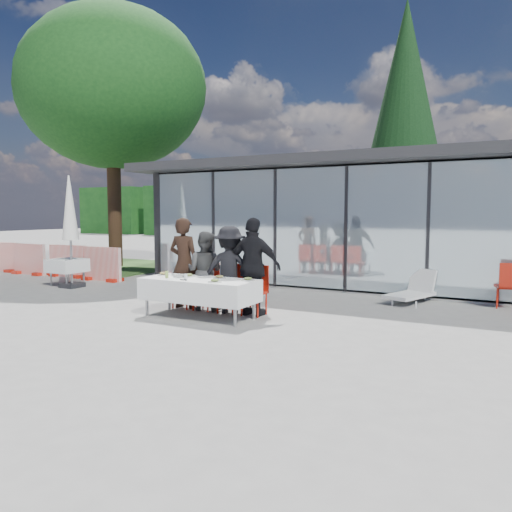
# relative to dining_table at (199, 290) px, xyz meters

# --- Properties ---
(ground) EXTENTS (90.00, 90.00, 0.00)m
(ground) POSITION_rel_dining_table_xyz_m (0.56, 0.06, -0.54)
(ground) COLOR gray
(ground) RESTS_ON ground
(pavilion) EXTENTS (14.80, 8.80, 3.44)m
(pavilion) POSITION_rel_dining_table_xyz_m (2.56, 8.22, 1.61)
(pavilion) COLOR gray
(pavilion) RESTS_ON ground
(treeline) EXTENTS (62.50, 2.00, 4.40)m
(treeline) POSITION_rel_dining_table_xyz_m (-1.44, 28.06, 1.66)
(treeline) COLOR #113713
(treeline) RESTS_ON ground
(dining_table) EXTENTS (2.26, 0.96, 0.75)m
(dining_table) POSITION_rel_dining_table_xyz_m (0.00, 0.00, 0.00)
(dining_table) COLOR white
(dining_table) RESTS_ON ground
(diner_a) EXTENTS (0.73, 0.73, 1.91)m
(diner_a) POSITION_rel_dining_table_xyz_m (-0.83, 0.65, 0.42)
(diner_a) COLOR black
(diner_a) RESTS_ON ground
(diner_chair_a) EXTENTS (0.44, 0.44, 0.97)m
(diner_chair_a) POSITION_rel_dining_table_xyz_m (-0.83, 0.75, -0.00)
(diner_chair_a) COLOR #B1190B
(diner_chair_a) RESTS_ON ground
(diner_b) EXTENTS (0.88, 0.88, 1.63)m
(diner_b) POSITION_rel_dining_table_xyz_m (-0.31, 0.65, 0.28)
(diner_b) COLOR #464646
(diner_b) RESTS_ON ground
(diner_chair_b) EXTENTS (0.44, 0.44, 0.97)m
(diner_chair_b) POSITION_rel_dining_table_xyz_m (-0.31, 0.75, -0.00)
(diner_chair_b) COLOR #B1190B
(diner_chair_b) RESTS_ON ground
(diner_c) EXTENTS (1.44, 1.44, 1.75)m
(diner_c) POSITION_rel_dining_table_xyz_m (0.29, 0.65, 0.34)
(diner_c) COLOR black
(diner_c) RESTS_ON ground
(diner_chair_c) EXTENTS (0.44, 0.44, 0.97)m
(diner_chair_c) POSITION_rel_dining_table_xyz_m (0.29, 0.75, -0.00)
(diner_chair_c) COLOR #B1190B
(diner_chair_c) RESTS_ON ground
(diner_d) EXTENTS (1.18, 1.18, 1.92)m
(diner_d) POSITION_rel_dining_table_xyz_m (0.84, 0.65, 0.42)
(diner_d) COLOR black
(diner_d) RESTS_ON ground
(diner_chair_d) EXTENTS (0.44, 0.44, 0.97)m
(diner_chair_d) POSITION_rel_dining_table_xyz_m (0.84, 0.75, -0.00)
(diner_chair_d) COLOR #B1190B
(diner_chair_d) RESTS_ON ground
(plate_a) EXTENTS (0.25, 0.25, 0.07)m
(plate_a) POSITION_rel_dining_table_xyz_m (-0.94, 0.10, 0.24)
(plate_a) COLOR silver
(plate_a) RESTS_ON dining_table
(plate_b) EXTENTS (0.25, 0.25, 0.07)m
(plate_b) POSITION_rel_dining_table_xyz_m (-0.34, 0.14, 0.24)
(plate_b) COLOR silver
(plate_b) RESTS_ON dining_table
(plate_c) EXTENTS (0.25, 0.25, 0.07)m
(plate_c) POSITION_rel_dining_table_xyz_m (0.33, 0.21, 0.24)
(plate_c) COLOR silver
(plate_c) RESTS_ON dining_table
(plate_d) EXTENTS (0.25, 0.25, 0.07)m
(plate_d) POSITION_rel_dining_table_xyz_m (0.96, 0.19, 0.24)
(plate_d) COLOR silver
(plate_d) RESTS_ON dining_table
(plate_extra) EXTENTS (0.25, 0.25, 0.07)m
(plate_extra) POSITION_rel_dining_table_xyz_m (0.53, -0.28, 0.24)
(plate_extra) COLOR silver
(plate_extra) RESTS_ON dining_table
(juice_bottle) EXTENTS (0.06, 0.06, 0.14)m
(juice_bottle) POSITION_rel_dining_table_xyz_m (-0.62, -0.20, 0.28)
(juice_bottle) COLOR #8DB54B
(juice_bottle) RESTS_ON dining_table
(drinking_glasses) EXTENTS (0.07, 0.07, 0.10)m
(drinking_glasses) POSITION_rel_dining_table_xyz_m (-0.20, -0.16, 0.26)
(drinking_glasses) COLOR silver
(drinking_glasses) RESTS_ON dining_table
(folded_eyeglasses) EXTENTS (0.14, 0.03, 0.01)m
(folded_eyeglasses) POSITION_rel_dining_table_xyz_m (-0.13, -0.32, 0.22)
(folded_eyeglasses) COLOR black
(folded_eyeglasses) RESTS_ON dining_table
(spare_table_left) EXTENTS (0.86, 0.86, 0.74)m
(spare_table_left) POSITION_rel_dining_table_xyz_m (-5.60, 1.75, 0.02)
(spare_table_left) COLOR white
(spare_table_left) RESTS_ON ground
(spare_chair_b) EXTENTS (0.54, 0.54, 0.97)m
(spare_chair_b) POSITION_rel_dining_table_xyz_m (5.22, 3.75, -0.00)
(spare_chair_b) COLOR #B1190B
(spare_chair_b) RESTS_ON ground
(market_umbrella) EXTENTS (0.50, 0.50, 3.00)m
(market_umbrella) POSITION_rel_dining_table_xyz_m (-5.24, 1.58, 1.42)
(market_umbrella) COLOR black
(market_umbrella) RESTS_ON ground
(construction_barriers) EXTENTS (7.80, 0.60, 1.00)m
(construction_barriers) POSITION_rel_dining_table_xyz_m (-8.69, 2.99, -0.10)
(construction_barriers) COLOR red
(construction_barriers) RESTS_ON ground
(lounger) EXTENTS (1.01, 1.46, 0.72)m
(lounger) POSITION_rel_dining_table_xyz_m (3.32, 3.61, -0.28)
(lounger) COLOR silver
(lounger) RESTS_ON ground
(deciduous_tree) EXTENTS (7.04, 6.40, 9.38)m
(deciduous_tree) POSITION_rel_dining_table_xyz_m (-7.94, 6.06, 5.94)
(deciduous_tree) COLOR #382316
(deciduous_tree) RESTS_ON ground
(conifer_tree) EXTENTS (4.00, 4.00, 10.50)m
(conifer_tree) POSITION_rel_dining_table_xyz_m (1.06, 13.06, 5.45)
(conifer_tree) COLOR #382316
(conifer_tree) RESTS_ON ground
(grass_patch) EXTENTS (5.00, 5.00, 0.02)m
(grass_patch) POSITION_rel_dining_table_xyz_m (-7.94, 6.06, -0.53)
(grass_patch) COLOR #385926
(grass_patch) RESTS_ON ground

